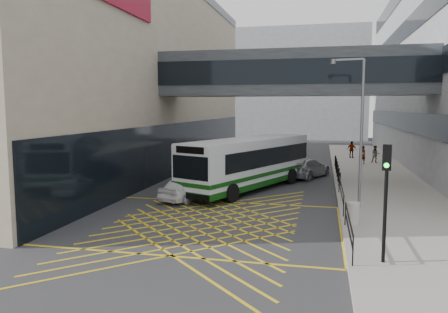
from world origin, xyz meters
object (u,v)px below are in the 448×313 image
Objects in this scene: bus at (250,162)px; pedestrian_b at (375,154)px; pedestrian_a at (362,155)px; car_dark at (228,174)px; litter_bin at (353,213)px; traffic_light at (386,187)px; pedestrian_c at (352,150)px; car_silver at (307,167)px; street_lamp at (358,123)px; car_white at (186,188)px.

pedestrian_b is (9.24, 14.43, -0.80)m from bus.
pedestrian_a is at bearing 81.85° from bus.
car_dark is 11.45m from litter_bin.
traffic_light is 2.33× the size of pedestrian_c.
traffic_light is (3.13, -18.23, 1.93)m from car_silver.
street_lamp is (2.84, -10.01, 3.65)m from car_silver.
car_dark is 15.72m from pedestrian_a.
traffic_light is 8.40m from street_lamp.
pedestrian_c is (4.00, 12.47, 0.23)m from car_silver.
car_silver is 5.18× the size of litter_bin.
pedestrian_a reaches higher than pedestrian_b.
street_lamp is (-0.29, 8.22, 1.72)m from traffic_light.
pedestrian_b is (1.23, 1.16, -0.04)m from pedestrian_a.
bus is at bearing 126.79° from litter_bin.
pedestrian_b reaches higher than litter_bin.
pedestrian_b is at bearing 81.41° from litter_bin.
pedestrian_b is (10.83, 13.61, 0.17)m from car_dark.
car_dark is at bearing 131.20° from traffic_light.
car_silver is at bearing 91.30° from pedestrian_c.
car_white is (-2.97, -3.94, -1.06)m from bus.
pedestrian_a is 0.98× the size of pedestrian_c.
traffic_light is at bearing 107.46° from pedestrian_c.
bus is 9.88m from litter_bin.
traffic_light reaches higher than car_dark.
bus is at bearing 127.44° from traffic_light.
street_lamp is 4.57× the size of pedestrian_a.
street_lamp reaches higher than car_silver.
pedestrian_a is at bearing 84.23° from litter_bin.
pedestrian_b is at bearing 136.53° from pedestrian_c.
pedestrian_b is at bearing 80.32° from bus.
litter_bin is 21.24m from pedestrian_a.
bus is 2.73× the size of car_white.
car_white is 24.28m from pedestrian_c.
pedestrian_b is at bearing 94.51° from traffic_light.
traffic_light is 5.28m from litter_bin.
car_silver is (4.96, 4.73, -0.00)m from car_dark.
car_white is at bearing 34.76° from pedestrian_a.
street_lamp is 7.87× the size of litter_bin.
car_silver is at bearing -120.86° from pedestrian_b.
bus reaches higher than car_silver.
bus is 3.01× the size of traffic_light.
car_white is 20.42m from pedestrian_a.
traffic_light is at bearing -77.53° from street_lamp.
pedestrian_c is (1.16, 22.48, -3.42)m from street_lamp.
car_white is 2.57× the size of pedestrian_c.
pedestrian_c reaches higher than pedestrian_b.
car_silver reaches higher than car_white.
street_lamp is at bearing 136.69° from car_dark.
traffic_light is 27.31m from pedestrian_b.
traffic_light is at bearing 152.42° from car_white.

